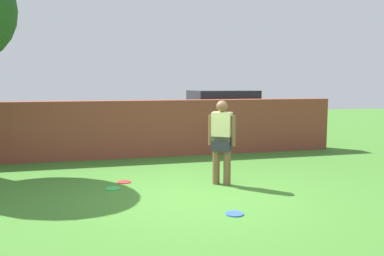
% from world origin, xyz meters
% --- Properties ---
extents(ground_plane, '(40.00, 40.00, 0.00)m').
position_xyz_m(ground_plane, '(0.00, 0.00, 0.00)').
color(ground_plane, '#3D7528').
extents(brick_wall, '(13.06, 0.50, 1.50)m').
position_xyz_m(brick_wall, '(-1.50, 4.08, 0.75)').
color(brick_wall, brown).
rests_on(brick_wall, ground).
extents(person, '(0.46, 0.39, 1.62)m').
position_xyz_m(person, '(0.66, 0.70, 0.90)').
color(person, brown).
rests_on(person, ground).
extents(car, '(4.27, 2.07, 1.72)m').
position_xyz_m(car, '(2.41, 5.68, 0.86)').
color(car, '#A51111').
rests_on(car, ground).
extents(frisbee_green, '(0.27, 0.27, 0.02)m').
position_xyz_m(frisbee_green, '(-1.39, 0.88, 0.01)').
color(frisbee_green, green).
rests_on(frisbee_green, ground).
extents(frisbee_red, '(0.27, 0.27, 0.02)m').
position_xyz_m(frisbee_red, '(-1.15, 1.32, 0.01)').
color(frisbee_red, red).
rests_on(frisbee_red, ground).
extents(frisbee_blue, '(0.27, 0.27, 0.02)m').
position_xyz_m(frisbee_blue, '(0.27, -1.04, 0.01)').
color(frisbee_blue, blue).
rests_on(frisbee_blue, ground).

